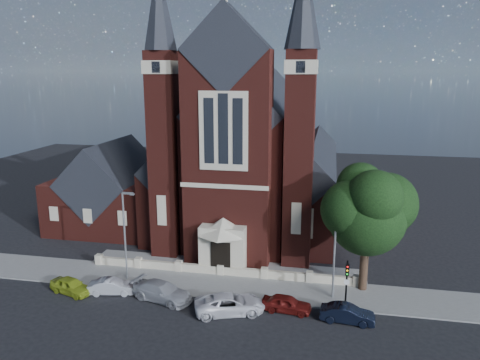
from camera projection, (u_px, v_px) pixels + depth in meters
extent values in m
plane|color=black|center=(239.00, 243.00, 50.74)|extent=(120.00, 120.00, 0.00)
cube|color=slate|center=(216.00, 285.00, 40.71)|extent=(60.00, 5.00, 0.12)
cube|color=slate|center=(226.00, 266.00, 44.53)|extent=(26.00, 3.00, 0.14)
cube|color=#B7AB91|center=(221.00, 275.00, 42.62)|extent=(24.00, 0.40, 0.90)
cube|color=#4D1A14|center=(255.00, 162.00, 58.70)|extent=(10.00, 30.00, 14.00)
cube|color=black|center=(255.00, 106.00, 57.11)|extent=(10.00, 30.20, 10.00)
cube|color=#4D1A14|center=(196.00, 184.00, 59.85)|extent=(5.00, 26.00, 8.00)
cube|color=#4D1A14|center=(314.00, 190.00, 57.00)|extent=(5.00, 26.00, 8.00)
cube|color=black|center=(195.00, 154.00, 58.94)|extent=(5.01, 26.20, 5.01)
cube|color=black|center=(315.00, 158.00, 56.09)|extent=(5.01, 26.20, 5.01)
cube|color=#4D1A14|center=(228.00, 162.00, 43.21)|extent=(8.00, 3.00, 20.00)
cube|color=black|center=(227.00, 50.00, 40.94)|extent=(8.00, 3.20, 8.00)
cube|color=#B7AB91|center=(223.00, 131.00, 41.05)|extent=(4.40, 0.15, 7.00)
cube|color=black|center=(223.00, 129.00, 40.94)|extent=(0.90, 0.08, 6.20)
cube|color=#B7AB91|center=(223.00, 249.00, 43.08)|extent=(4.20, 2.00, 4.40)
cube|color=black|center=(221.00, 259.00, 42.21)|extent=(1.80, 0.12, 3.20)
cone|color=#B7AB91|center=(223.00, 226.00, 42.58)|extent=(4.60, 4.60, 1.60)
cube|color=#4D1A14|center=(165.00, 157.00, 45.41)|extent=(2.60, 2.60, 20.00)
cube|color=#B7AB91|center=(161.00, 67.00, 43.47)|extent=(2.80, 2.80, 1.20)
cone|color=black|center=(159.00, 5.00, 42.22)|extent=(3.20, 3.20, 8.00)
cube|color=#4D1A14|center=(299.00, 162.00, 42.93)|extent=(2.60, 2.60, 20.00)
cube|color=#B7AB91|center=(302.00, 67.00, 41.00)|extent=(2.80, 2.80, 1.20)
cone|color=black|center=(304.00, 1.00, 39.75)|extent=(3.20, 3.20, 8.00)
cube|color=#4D1A14|center=(113.00, 201.00, 55.97)|extent=(12.00, 12.00, 6.00)
cube|color=black|center=(112.00, 176.00, 55.28)|extent=(8.49, 12.20, 8.49)
cylinder|color=black|center=(364.00, 263.00, 39.20)|extent=(0.70, 0.70, 5.00)
sphere|color=black|center=(367.00, 217.00, 38.29)|extent=(6.40, 6.40, 6.40)
sphere|color=black|center=(375.00, 198.00, 36.61)|extent=(4.40, 4.40, 4.40)
cylinder|color=gray|center=(125.00, 237.00, 40.85)|extent=(0.16, 0.16, 8.00)
cube|color=gray|center=(128.00, 193.00, 39.84)|extent=(1.00, 0.15, 0.18)
cube|color=gray|center=(132.00, 194.00, 39.79)|extent=(0.35, 0.22, 0.12)
cylinder|color=gray|center=(334.00, 252.00, 37.42)|extent=(0.16, 0.16, 8.00)
cube|color=gray|center=(343.00, 205.00, 36.42)|extent=(1.00, 0.15, 0.18)
cube|color=gray|center=(349.00, 206.00, 36.36)|extent=(0.35, 0.22, 0.12)
cylinder|color=black|center=(346.00, 285.00, 36.26)|extent=(0.14, 0.14, 4.00)
cube|color=black|center=(347.00, 270.00, 35.82)|extent=(0.28, 0.22, 0.90)
sphere|color=red|center=(348.00, 267.00, 35.63)|extent=(0.14, 0.14, 0.14)
sphere|color=#CC8C0C|center=(347.00, 271.00, 35.69)|extent=(0.14, 0.14, 0.14)
sphere|color=#0C9919|center=(347.00, 274.00, 35.76)|extent=(0.14, 0.14, 0.14)
imported|color=#94AA22|center=(71.00, 286.00, 39.02)|extent=(4.21, 2.70, 1.33)
imported|color=#999AA0|center=(112.00, 286.00, 38.97)|extent=(4.10, 2.14, 1.28)
imported|color=#9C9EA4|center=(162.00, 292.00, 37.84)|extent=(5.56, 3.50, 1.50)
imported|color=white|center=(230.00, 304.00, 35.84)|extent=(5.94, 4.15, 1.50)
imported|color=#5D1310|center=(287.00, 304.00, 36.08)|extent=(3.96, 1.91, 1.31)
imported|color=black|center=(347.00, 314.00, 34.54)|extent=(4.09, 1.70, 1.32)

